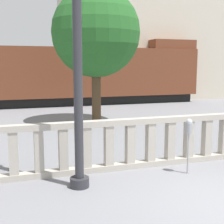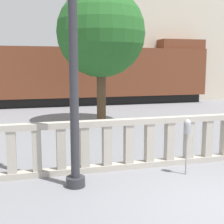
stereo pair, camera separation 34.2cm
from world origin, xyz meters
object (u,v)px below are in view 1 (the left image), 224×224
object	(u,v)px
train_far	(6,71)
parking_meter	(189,130)
tree_left	(96,33)
lamppost	(77,42)
train_near	(15,75)

from	to	relation	value
train_far	parking_meter	bearing A→B (deg)	-81.69
tree_left	lamppost	bearing A→B (deg)	-107.76
lamppost	train_near	size ratio (longest dim) A/B	0.25
tree_left	train_near	bearing A→B (deg)	114.88
lamppost	parking_meter	bearing A→B (deg)	0.69
train_near	tree_left	distance (m)	7.89
train_far	tree_left	xyz separation A→B (m)	(3.95, -22.73, 1.96)
train_far	tree_left	distance (m)	23.15
train_near	train_far	size ratio (longest dim) A/B	0.90
lamppost	train_far	distance (m)	29.65
train_near	train_far	xyz separation A→B (m)	(-0.74, 15.79, -0.02)
lamppost	train_far	xyz separation A→B (m)	(-1.76, 29.57, -1.09)
lamppost	tree_left	size ratio (longest dim) A/B	1.06
train_near	lamppost	bearing A→B (deg)	-85.75
lamppost	train_far	size ratio (longest dim) A/B	0.23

